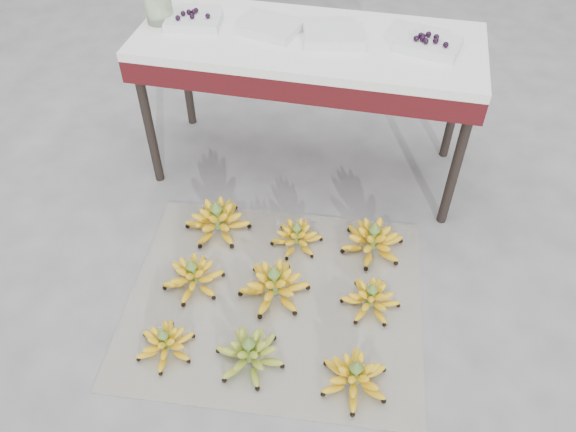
% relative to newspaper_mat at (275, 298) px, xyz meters
% --- Properties ---
extents(ground, '(60.00, 60.00, 0.00)m').
position_rel_newspaper_mat_xyz_m(ground, '(-0.03, -0.02, -0.00)').
color(ground, slate).
rests_on(ground, ground).
extents(newspaper_mat, '(1.33, 1.15, 0.01)m').
position_rel_newspaper_mat_xyz_m(newspaper_mat, '(0.00, 0.00, 0.00)').
color(newspaper_mat, silver).
rests_on(newspaper_mat, ground).
extents(bunch_front_left, '(0.30, 0.30, 0.14)m').
position_rel_newspaper_mat_xyz_m(bunch_front_left, '(-0.36, -0.34, 0.05)').
color(bunch_front_left, yellow).
rests_on(bunch_front_left, newspaper_mat).
extents(bunch_front_center, '(0.31, 0.31, 0.16)m').
position_rel_newspaper_mat_xyz_m(bunch_front_center, '(-0.03, -0.32, 0.06)').
color(bunch_front_center, olive).
rests_on(bunch_front_center, newspaper_mat).
extents(bunch_front_right, '(0.33, 0.33, 0.16)m').
position_rel_newspaper_mat_xyz_m(bunch_front_right, '(0.38, -0.33, 0.06)').
color(bunch_front_right, yellow).
rests_on(bunch_front_right, newspaper_mat).
extents(bunch_mid_left, '(0.34, 0.34, 0.16)m').
position_rel_newspaper_mat_xyz_m(bunch_mid_left, '(-0.36, -0.00, 0.06)').
color(bunch_mid_left, yellow).
rests_on(bunch_mid_left, newspaper_mat).
extents(bunch_mid_center, '(0.38, 0.38, 0.18)m').
position_rel_newspaper_mat_xyz_m(bunch_mid_center, '(-0.01, 0.02, 0.07)').
color(bunch_mid_center, yellow).
rests_on(bunch_mid_center, newspaper_mat).
extents(bunch_mid_right, '(0.26, 0.26, 0.15)m').
position_rel_newspaper_mat_xyz_m(bunch_mid_right, '(0.40, 0.05, 0.05)').
color(bunch_mid_right, yellow).
rests_on(bunch_mid_right, newspaper_mat).
extents(bunch_back_left, '(0.33, 0.33, 0.18)m').
position_rel_newspaper_mat_xyz_m(bunch_back_left, '(-0.36, 0.34, 0.07)').
color(bunch_back_left, yellow).
rests_on(bunch_back_left, newspaper_mat).
extents(bunch_back_center, '(0.27, 0.27, 0.14)m').
position_rel_newspaper_mat_xyz_m(bunch_back_center, '(0.03, 0.33, 0.05)').
color(bunch_back_center, yellow).
rests_on(bunch_back_center, newspaper_mat).
extents(bunch_back_right, '(0.29, 0.29, 0.18)m').
position_rel_newspaper_mat_xyz_m(bunch_back_right, '(0.38, 0.37, 0.06)').
color(bunch_back_right, yellow).
rests_on(bunch_back_right, newspaper_mat).
extents(vendor_table, '(1.57, 0.63, 0.75)m').
position_rel_newspaper_mat_xyz_m(vendor_table, '(-0.04, 0.90, 0.66)').
color(vendor_table, black).
rests_on(vendor_table, ground).
extents(tray_far_left, '(0.27, 0.21, 0.06)m').
position_rel_newspaper_mat_xyz_m(tray_far_left, '(-0.58, 0.90, 0.77)').
color(tray_far_left, silver).
rests_on(tray_far_left, vendor_table).
extents(tray_left, '(0.28, 0.23, 0.04)m').
position_rel_newspaper_mat_xyz_m(tray_left, '(-0.22, 0.90, 0.77)').
color(tray_left, silver).
rests_on(tray_left, vendor_table).
extents(tray_right, '(0.30, 0.24, 0.04)m').
position_rel_newspaper_mat_xyz_m(tray_right, '(0.07, 0.89, 0.77)').
color(tray_right, silver).
rests_on(tray_right, vendor_table).
extents(tray_far_right, '(0.30, 0.24, 0.07)m').
position_rel_newspaper_mat_xyz_m(tray_far_right, '(0.48, 0.91, 0.77)').
color(tray_far_right, silver).
rests_on(tray_far_right, vendor_table).
extents(glass_jar, '(0.15, 0.15, 0.16)m').
position_rel_newspaper_mat_xyz_m(glass_jar, '(-0.75, 0.90, 0.83)').
color(glass_jar, beige).
rests_on(glass_jar, vendor_table).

